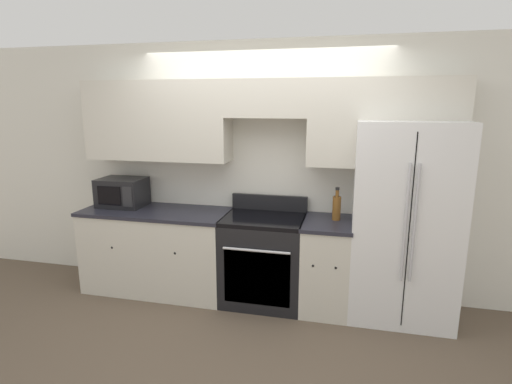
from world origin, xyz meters
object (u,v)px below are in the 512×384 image
Objects in this scene: oven_range at (264,259)px; refrigerator at (403,221)px; microwave at (122,192)px; bottle at (337,207)px.

oven_range is 0.57× the size of refrigerator.
refrigerator reaches higher than oven_range.
microwave is at bearing 179.79° from refrigerator.
refrigerator is at bearing -0.47° from bottle.
microwave is 2.28m from bottle.
oven_range is at bearing -173.90° from bottle.
refrigerator is at bearing -0.21° from microwave.
bottle reaches higher than microwave.
microwave is at bearing 179.86° from bottle.
refrigerator is 0.62m from bottle.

